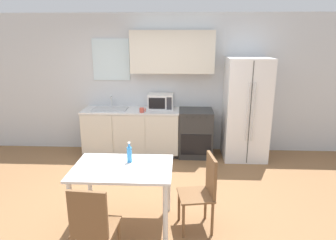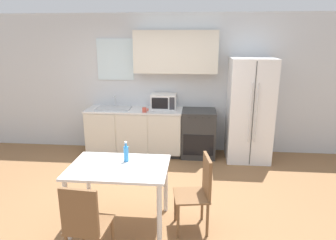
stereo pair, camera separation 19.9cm
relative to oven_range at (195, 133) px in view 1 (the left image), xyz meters
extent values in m
plane|color=olive|center=(-0.79, -1.77, -0.45)|extent=(12.00, 12.00, 0.00)
cube|color=silver|center=(-0.79, 0.34, 0.90)|extent=(12.00, 0.06, 2.70)
cube|color=silver|center=(-1.66, 0.30, 1.38)|extent=(0.72, 0.04, 0.80)
cube|color=beige|center=(-0.46, 0.15, 1.53)|extent=(1.56, 0.32, 0.78)
cube|color=#333333|center=(-1.25, 0.03, -0.41)|extent=(1.84, 0.55, 0.08)
cube|color=beige|center=(-1.25, 0.00, 0.02)|extent=(1.84, 0.61, 0.79)
cube|color=beige|center=(-1.86, -0.31, 0.02)|extent=(0.59, 0.01, 0.77)
cube|color=beige|center=(-1.25, -0.31, 0.02)|extent=(0.59, 0.01, 0.77)
cube|color=beige|center=(-0.64, -0.31, 0.02)|extent=(0.59, 0.01, 0.77)
cube|color=silver|center=(-1.25, 0.00, 0.44)|extent=(1.86, 0.64, 0.03)
cube|color=#2D2D2D|center=(0.00, 0.00, 0.00)|extent=(0.64, 0.61, 0.91)
cube|color=black|center=(0.00, -0.31, -0.13)|extent=(0.56, 0.01, 0.40)
cylinder|color=#262626|center=(-0.18, -0.32, 0.40)|extent=(0.03, 0.02, 0.03)
cylinder|color=#262626|center=(-0.06, -0.32, 0.40)|extent=(0.03, 0.02, 0.03)
cylinder|color=#262626|center=(0.06, -0.32, 0.40)|extent=(0.03, 0.02, 0.03)
cylinder|color=#262626|center=(0.18, -0.32, 0.40)|extent=(0.03, 0.02, 0.03)
cube|color=white|center=(0.93, -0.06, 0.50)|extent=(0.79, 0.74, 1.90)
cube|color=#3F3F3F|center=(0.93, -0.43, 0.50)|extent=(0.01, 0.01, 1.84)
cylinder|color=silver|center=(0.88, -0.46, 0.54)|extent=(0.02, 0.02, 1.04)
cylinder|color=silver|center=(0.98, -0.46, 0.54)|extent=(0.02, 0.02, 1.04)
cube|color=#B7BABC|center=(-1.66, 0.00, 0.46)|extent=(0.66, 0.39, 0.02)
cylinder|color=silver|center=(-1.66, 0.16, 0.58)|extent=(0.02, 0.02, 0.22)
cylinder|color=silver|center=(-1.66, 0.09, 0.68)|extent=(0.02, 0.14, 0.02)
cube|color=silver|center=(-0.68, 0.10, 0.60)|extent=(0.48, 0.35, 0.29)
cube|color=black|center=(-0.74, -0.08, 0.60)|extent=(0.31, 0.01, 0.21)
cube|color=#2D2D33|center=(-0.51, -0.08, 0.60)|extent=(0.10, 0.01, 0.23)
cylinder|color=#BF4C3F|center=(-1.01, -0.22, 0.50)|extent=(0.08, 0.08, 0.09)
torus|color=#BF4C3F|center=(-0.95, -0.22, 0.50)|extent=(0.02, 0.07, 0.07)
cube|color=white|center=(-0.96, -2.36, 0.31)|extent=(1.17, 0.80, 0.03)
cylinder|color=white|center=(-1.48, -2.70, -0.08)|extent=(0.06, 0.06, 0.75)
cylinder|color=white|center=(-0.44, -2.70, -0.08)|extent=(0.06, 0.06, 0.75)
cylinder|color=white|center=(-1.48, -2.02, -0.08)|extent=(0.06, 0.06, 0.75)
cylinder|color=white|center=(-0.44, -2.02, -0.08)|extent=(0.06, 0.06, 0.75)
cube|color=brown|center=(-1.10, -3.04, -0.01)|extent=(0.43, 0.43, 0.02)
cube|color=brown|center=(-1.11, -3.22, 0.24)|extent=(0.37, 0.07, 0.48)
cylinder|color=brown|center=(-1.26, -2.86, -0.24)|extent=(0.03, 0.03, 0.43)
cylinder|color=brown|center=(-0.92, -2.89, -0.24)|extent=(0.03, 0.03, 0.43)
cube|color=brown|center=(-0.10, -2.38, -0.01)|extent=(0.46, 0.46, 0.02)
cube|color=brown|center=(0.08, -2.35, 0.24)|extent=(0.09, 0.37, 0.48)
cylinder|color=brown|center=(-0.24, -2.57, -0.24)|extent=(0.03, 0.03, 0.43)
cylinder|color=brown|center=(-0.29, -2.24, -0.24)|extent=(0.03, 0.03, 0.43)
cylinder|color=brown|center=(0.10, -2.52, -0.24)|extent=(0.03, 0.03, 0.43)
cylinder|color=brown|center=(0.04, -2.18, -0.24)|extent=(0.03, 0.03, 0.43)
cylinder|color=#338CD8|center=(-0.90, -2.22, 0.42)|extent=(0.06, 0.06, 0.19)
cylinder|color=#338CD8|center=(-0.90, -2.22, 0.54)|extent=(0.03, 0.03, 0.05)
cylinder|color=white|center=(-0.90, -2.22, 0.57)|extent=(0.03, 0.03, 0.02)
camera|label=1|loc=(-0.27, -5.57, 1.80)|focal=32.00mm
camera|label=2|loc=(-0.08, -5.56, 1.80)|focal=32.00mm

